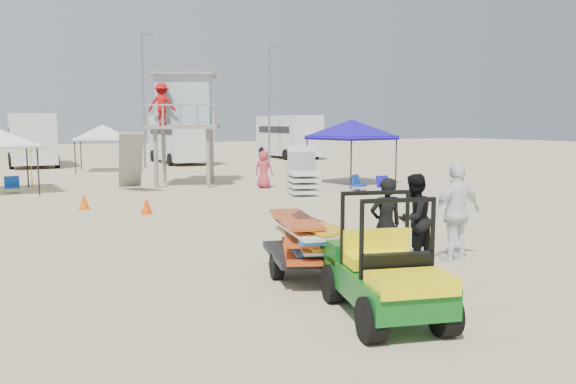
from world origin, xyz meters
name	(u,v)px	position (x,y,z in m)	size (l,w,h in m)	color
ground	(347,298)	(0.00, 0.00, 0.00)	(140.00, 140.00, 0.00)	beige
utility_cart	(385,262)	(-0.04, -1.02, 0.80)	(1.65, 2.46, 1.71)	#0E5A18
surf_trailer	(305,231)	(-0.03, 1.32, 0.83)	(1.62, 2.35, 2.04)	black
man_left	(386,225)	(1.48, 1.02, 0.86)	(0.63, 0.41, 1.72)	black
man_mid	(414,219)	(2.33, 1.27, 0.87)	(0.85, 0.66, 1.74)	black
man_right	(456,213)	(3.18, 1.02, 0.96)	(1.13, 0.47, 1.93)	white
lifeguard_tower	(181,104)	(2.30, 16.69, 3.50)	(3.85, 3.85, 4.70)	gray
canopy_blue	(352,123)	(9.03, 13.63, 2.72)	(3.44, 3.44, 3.26)	black
canopy_white_c	(103,127)	(0.37, 25.51, 2.46)	(3.42, 3.42, 3.01)	black
umbrella_b	(32,165)	(-3.61, 18.48, 0.97)	(2.12, 2.16, 1.94)	yellow
cone_near	(146,206)	(-0.92, 9.53, 0.25)	(0.34, 0.34, 0.50)	#FF4608
cone_far	(84,202)	(-2.47, 11.30, 0.25)	(0.34, 0.34, 0.50)	#FF5F08
beach_chair_a	(12,185)	(-4.41, 17.08, 0.31)	(0.55, 0.58, 0.64)	#0E3EA1
beach_chair_b	(357,183)	(7.96, 11.56, 0.31)	(0.72, 0.80, 0.64)	#0E3597
beach_chair_c	(384,184)	(8.66, 10.68, 0.31)	(0.57, 0.60, 0.64)	#1710B1
rv_mid_left	(32,137)	(-3.00, 31.49, 1.80)	(2.65, 6.50, 3.25)	silver
rv_mid_right	(179,136)	(6.00, 29.99, 1.80)	(2.64, 7.00, 3.25)	silver
rv_far_right	(288,135)	(15.00, 31.49, 1.80)	(2.64, 6.60, 3.25)	silver
light_pole_left	(143,101)	(3.00, 27.00, 4.00)	(0.14, 0.14, 8.00)	slate
light_pole_right	(269,104)	(12.00, 28.50, 4.00)	(0.14, 0.14, 8.00)	slate
distant_beachgoers	(41,172)	(-3.39, 16.23, 0.82)	(12.92, 4.41, 1.68)	#BC3544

